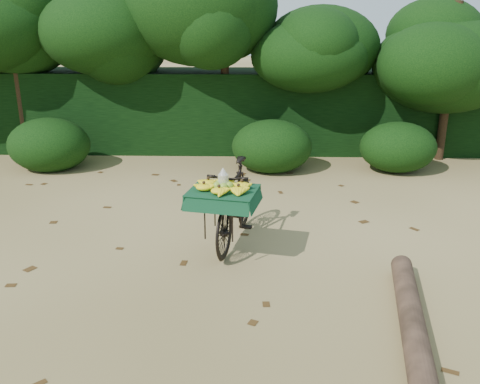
{
  "coord_description": "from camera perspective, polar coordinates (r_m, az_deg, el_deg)",
  "views": [
    {
      "loc": [
        1.13,
        -5.6,
        2.88
      ],
      "look_at": [
        0.96,
        0.5,
        0.82
      ],
      "focal_mm": 38.0,
      "sensor_mm": 36.0,
      "label": 1
    }
  ],
  "objects": [
    {
      "name": "vendor_bicycle",
      "position": [
        6.78,
        -0.61,
        -1.17
      ],
      "size": [
        1.04,
        1.96,
        1.13
      ],
      "rotation": [
        0.0,
        0.0,
        -0.21
      ],
      "color": "black",
      "rests_on": "ground"
    },
    {
      "name": "tree_row",
      "position": [
        11.28,
        -7.77,
        14.03
      ],
      "size": [
        14.5,
        2.0,
        4.0
      ],
      "primitive_type": null,
      "color": "black",
      "rests_on": "ground"
    },
    {
      "name": "fallen_log",
      "position": [
        4.97,
        19.24,
        -16.21
      ],
      "size": [
        0.86,
        3.33,
        0.24
      ],
      "primitive_type": "cylinder",
      "rotation": [
        1.57,
        0.0,
        -0.19
      ],
      "color": "brown",
      "rests_on": "ground"
    },
    {
      "name": "ground",
      "position": [
        6.4,
        -8.88,
        -8.31
      ],
      "size": [
        80.0,
        80.0,
        0.0
      ],
      "primitive_type": "plane",
      "color": "tan",
      "rests_on": "ground"
    },
    {
      "name": "leaf_litter",
      "position": [
        6.98,
        -7.96,
        -5.87
      ],
      "size": [
        7.0,
        7.3,
        0.01
      ],
      "primitive_type": null,
      "color": "#452C12",
      "rests_on": "ground"
    },
    {
      "name": "bush_clumps",
      "position": [
        10.22,
        -2.04,
        4.89
      ],
      "size": [
        8.8,
        1.7,
        0.9
      ],
      "primitive_type": null,
      "color": "black",
      "rests_on": "ground"
    },
    {
      "name": "hedge_backdrop",
      "position": [
        12.12,
        -3.87,
        9.22
      ],
      "size": [
        26.0,
        1.8,
        1.8
      ],
      "primitive_type": "cube",
      "color": "black",
      "rests_on": "ground"
    }
  ]
}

